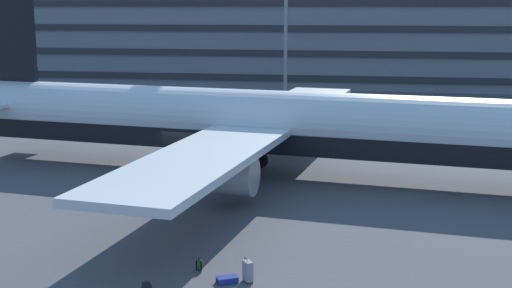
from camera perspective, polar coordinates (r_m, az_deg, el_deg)
ground_plane at (r=39.68m, az=-5.95°, el=-2.47°), size 600.00×600.00×0.00m
terminal_structure at (r=85.95m, az=2.49°, el=9.71°), size 144.34×15.35×13.91m
airliner at (r=38.70m, az=1.19°, el=1.63°), size 42.17×34.42×10.07m
suitcase_scuffed at (r=24.36m, az=-0.69°, el=-10.46°), size 0.44×0.49×0.89m
suitcase_orange at (r=24.40m, az=-2.40°, el=-11.16°), size 0.82×0.71×0.23m
backpack_purple at (r=25.48m, az=-4.69°, el=-9.94°), size 0.32×0.27×0.50m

